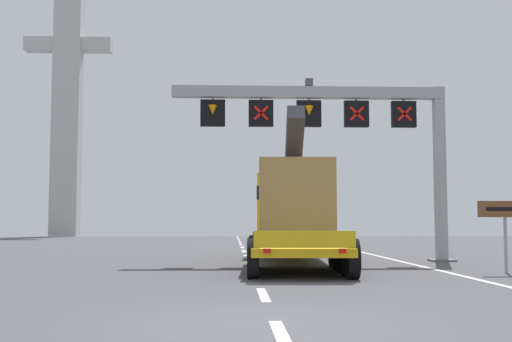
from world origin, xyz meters
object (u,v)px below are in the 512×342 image
Objects in this scene: heavy_haul_truck_yellow at (290,210)px; tourist_info_sign_brown at (506,217)px; bridge_pylon_distant at (68,78)px; overhead_lane_gantry at (341,120)px.

tourist_info_sign_brown is (6.02, -5.75, -0.30)m from heavy_haul_truck_yellow.
bridge_pylon_distant is at bearing 114.72° from heavy_haul_truck_yellow.
overhead_lane_gantry is at bearing 124.36° from tourist_info_sign_brown.
heavy_haul_truck_yellow is (-2.06, -0.04, -3.56)m from overhead_lane_gantry.
bridge_pylon_distant is (-25.43, 47.92, 14.90)m from tourist_info_sign_brown.
overhead_lane_gantry is 8.01m from tourist_info_sign_brown.
tourist_info_sign_brown is 0.07× the size of bridge_pylon_distant.
bridge_pylon_distant is (-21.47, 42.13, 11.04)m from overhead_lane_gantry.
tourist_info_sign_brown is at bearing -55.64° from overhead_lane_gantry.
overhead_lane_gantry is at bearing -63.00° from bridge_pylon_distant.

